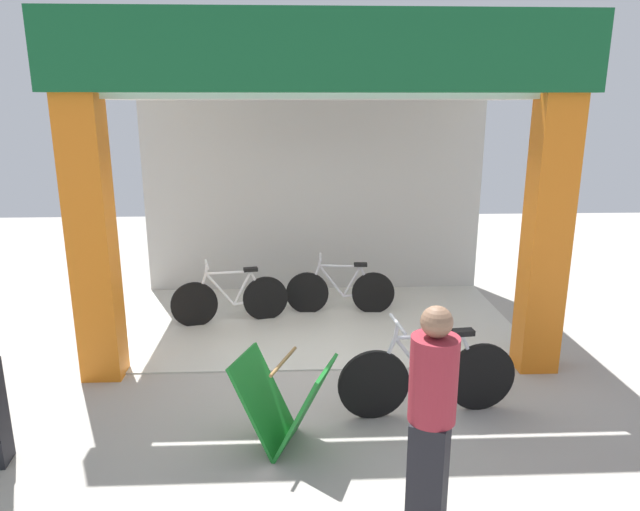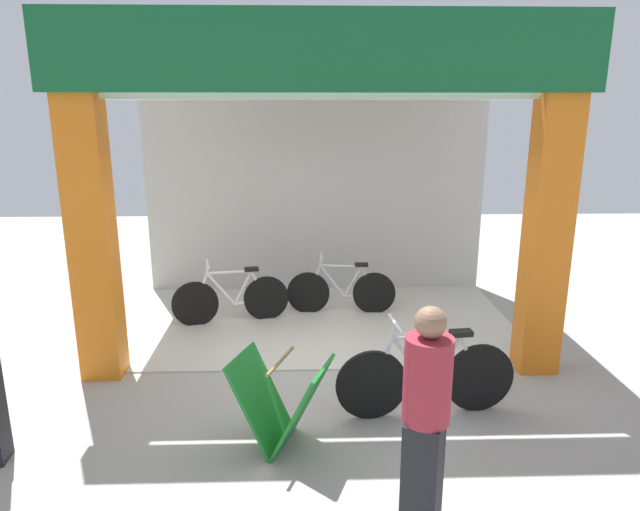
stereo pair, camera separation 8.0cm
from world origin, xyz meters
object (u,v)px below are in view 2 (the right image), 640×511
at_px(bicycle_inside_1, 342,291).
at_px(bicycle_parked_0, 427,377).
at_px(bicycle_inside_0, 232,299).
at_px(sandwich_board_sign, 281,403).
at_px(pedestrian_2, 425,426).

relative_size(bicycle_inside_1, bicycle_parked_0, 0.88).
xyz_separation_m(bicycle_inside_0, bicycle_inside_1, (1.52, 0.32, -0.01)).
xyz_separation_m(sandwich_board_sign, pedestrian_2, (1.00, -1.14, 0.46)).
bearing_deg(sandwich_board_sign, bicycle_inside_0, 104.91).
height_order(bicycle_inside_0, sandwich_board_sign, bicycle_inside_0).
relative_size(bicycle_inside_0, bicycle_parked_0, 0.89).
xyz_separation_m(bicycle_inside_1, sandwich_board_sign, (-0.74, -3.26, 0.07)).
distance_m(sandwich_board_sign, pedestrian_2, 1.58).
bearing_deg(sandwich_board_sign, bicycle_parked_0, 19.51).
bearing_deg(bicycle_inside_0, pedestrian_2, -66.47).
bearing_deg(sandwich_board_sign, bicycle_inside_1, 77.18).
height_order(bicycle_inside_1, bicycle_parked_0, bicycle_parked_0).
height_order(bicycle_inside_0, bicycle_parked_0, bicycle_parked_0).
bearing_deg(bicycle_parked_0, pedestrian_2, -103.13).
xyz_separation_m(bicycle_parked_0, pedestrian_2, (-0.38, -1.63, 0.49)).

